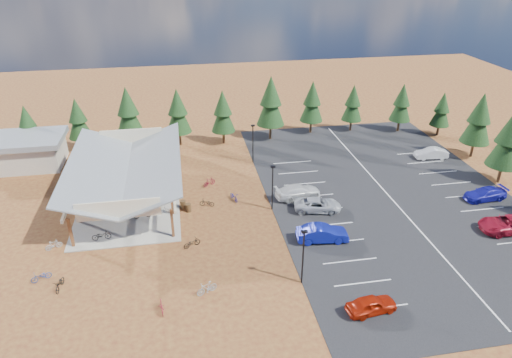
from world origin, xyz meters
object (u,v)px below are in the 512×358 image
object	(u,v)px
lamp_post_1	(272,185)
bike_8	(60,284)
bike_7	(141,164)
bike_1	(92,210)
outbuilding	(20,151)
car_3	(298,191)
car_9	(431,153)
bike_6	(139,184)
bike_12	(192,243)
bike_10	(41,276)
car_2	(318,205)
car_7	(485,194)
lamp_post_0	(303,253)
trash_bin_1	(183,205)
bike_11	(162,307)
trash_bin_0	(188,208)
car_1	(322,233)
bike_16	(207,203)
bike_2	(123,184)
bike_14	(234,197)
car_0	(371,305)
bike_0	(101,235)
lamp_post_2	(253,141)
bike_5	(162,210)
bike_3	(115,167)
bike_13	(207,288)
bike_pavilion	(126,168)
bike_4	(142,214)
bike_15	(209,182)

from	to	relation	value
lamp_post_1	bike_8	size ratio (longest dim) A/B	2.83
bike_7	bike_1	bearing A→B (deg)	150.35
outbuilding	lamp_post_1	world-z (taller)	lamp_post_1
car_3	car_9	world-z (taller)	car_3
outbuilding	bike_6	size ratio (longest dim) A/B	6.16
bike_8	bike_12	world-z (taller)	bike_8
bike_10	car_2	world-z (taller)	car_2
bike_6	car_7	bearing A→B (deg)	-104.86
car_2	car_3	world-z (taller)	car_3
bike_6	lamp_post_0	bearing A→B (deg)	-144.71
trash_bin_1	bike_11	distance (m)	15.46
outbuilding	bike_11	xyz separation A→B (m)	(17.57, -29.43, -1.53)
car_2	car_9	bearing A→B (deg)	-49.70
trash_bin_0	bike_6	size ratio (longest dim) A/B	0.50
bike_12	car_1	distance (m)	12.25
bike_8	bike_16	distance (m)	17.02
bike_2	bike_14	distance (m)	13.13
car_2	car_7	xyz separation A→B (m)	(18.80, -0.95, -0.00)
bike_8	bike_10	distance (m)	2.20
bike_12	car_0	xyz separation A→B (m)	(13.03, -10.92, 0.27)
bike_0	bike_12	distance (m)	8.76
lamp_post_2	trash_bin_0	size ratio (longest dim) A/B	5.71
car_0	lamp_post_0	bearing A→B (deg)	37.97
lamp_post_0	car_3	distance (m)	14.52
bike_5	bike_3	bearing A→B (deg)	15.19
bike_13	car_7	bearing A→B (deg)	83.14
bike_pavilion	bike_4	world-z (taller)	bike_pavilion
bike_16	car_2	bearing A→B (deg)	93.68
lamp_post_0	bike_5	xyz separation A→B (m)	(-11.46, 12.85, -2.42)
lamp_post_1	car_3	distance (m)	4.44
lamp_post_1	lamp_post_2	xyz separation A→B (m)	(0.00, 12.00, 0.00)
bike_4	bike_14	bearing A→B (deg)	-82.95
trash_bin_0	bike_14	bearing A→B (deg)	17.02
trash_bin_1	bike_13	xyz separation A→B (m)	(1.43, -13.84, 0.09)
bike_10	bike_pavilion	bearing A→B (deg)	127.63
bike_6	bike_14	distance (m)	11.37
bike_11	car_1	world-z (taller)	car_1
bike_15	trash_bin_0	bearing A→B (deg)	118.68
bike_2	car_9	size ratio (longest dim) A/B	0.43
bike_14	car_7	bearing A→B (deg)	-28.60
car_2	car_0	bearing A→B (deg)	-169.85
car_9	bike_3	bearing A→B (deg)	-88.79
bike_10	car_7	size ratio (longest dim) A/B	0.35
trash_bin_1	bike_5	xyz separation A→B (m)	(-2.16, -1.03, 0.10)
bike_6	car_2	size ratio (longest dim) A/B	0.36
bike_pavilion	bike_1	distance (m)	5.67
trash_bin_1	lamp_post_0	bearing A→B (deg)	-56.18
outbuilding	bike_2	size ratio (longest dim) A/B	6.06
bike_5	car_7	size ratio (longest dim) A/B	0.32
bike_16	bike_14	bearing A→B (deg)	123.09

